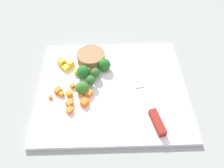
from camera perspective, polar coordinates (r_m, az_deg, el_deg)
ground_plane at (r=0.66m, az=0.00°, el=-1.24°), size 4.00×4.00×0.00m
cutting_board at (r=0.66m, az=0.00°, el=-0.91°), size 0.41×0.36×0.01m
prep_bowl at (r=0.71m, az=-5.15°, el=6.47°), size 0.08×0.08×0.03m
chef_knife at (r=0.62m, az=8.52°, el=-4.12°), size 0.10×0.32×0.02m
carrot_dice_0 at (r=0.63m, az=-5.75°, el=-2.30°), size 0.02×0.02×0.02m
carrot_dice_1 at (r=0.64m, az=-7.21°, el=-1.06°), size 0.02×0.02×0.01m
carrot_dice_2 at (r=0.65m, az=-13.08°, el=-1.55°), size 0.02×0.02×0.01m
carrot_dice_3 at (r=0.62m, az=-10.37°, el=-4.69°), size 0.02×0.02×0.01m
carrot_dice_4 at (r=0.64m, az=-12.25°, el=-2.47°), size 0.02×0.02×0.01m
carrot_dice_5 at (r=0.64m, az=-10.45°, el=-2.39°), size 0.02×0.02×0.02m
carrot_dice_6 at (r=0.61m, az=-10.29°, el=-6.35°), size 0.02×0.02×0.01m
carrot_dice_7 at (r=0.65m, az=-9.67°, el=-0.56°), size 0.02×0.02×0.01m
carrot_dice_8 at (r=0.63m, az=-7.59°, el=-2.45°), size 0.02×0.02×0.01m
carrot_dice_9 at (r=0.61m, az=-6.72°, el=-4.52°), size 0.03×0.03×0.02m
carrot_dice_10 at (r=0.64m, az=-14.83°, el=-3.19°), size 0.01×0.01×0.01m
pepper_dice_0 at (r=0.68m, az=-6.47°, el=2.87°), size 0.03×0.03×0.02m
pepper_dice_1 at (r=0.70m, az=-11.22°, el=3.85°), size 0.02×0.02×0.01m
pepper_dice_2 at (r=0.71m, az=-10.14°, el=4.87°), size 0.02×0.02×0.02m
pepper_dice_3 at (r=0.69m, az=-8.50°, el=2.85°), size 0.02×0.01×0.01m
pepper_dice_4 at (r=0.72m, az=-12.25°, el=5.26°), size 0.03×0.03×0.02m
broccoli_floret_0 at (r=0.64m, az=-5.19°, el=0.87°), size 0.03×0.03×0.03m
broccoli_floret_1 at (r=0.66m, az=-4.10°, el=2.70°), size 0.03×0.03×0.03m
broccoli_floret_2 at (r=0.67m, az=-7.08°, el=2.88°), size 0.04×0.04×0.04m
broccoli_floret_3 at (r=0.68m, az=-1.89°, el=4.71°), size 0.04×0.04×0.04m
broccoli_floret_4 at (r=0.63m, az=-7.40°, el=-0.96°), size 0.03×0.03×0.04m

